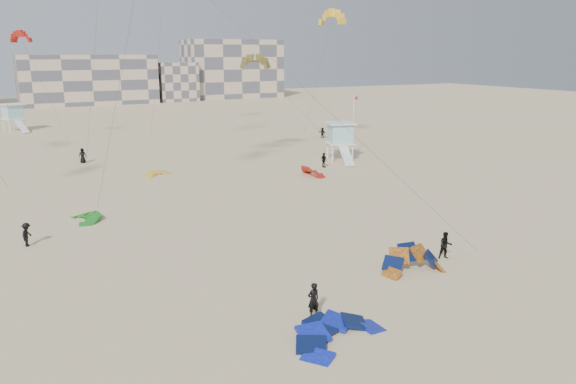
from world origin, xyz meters
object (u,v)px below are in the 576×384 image
kite_ground_blue (337,338)px  kite_ground_orange (413,271)px  lifeguard_tower_near (340,142)px  kitesurfer_main (313,300)px

kite_ground_blue → kite_ground_orange: size_ratio=1.20×
kite_ground_blue → lifeguard_tower_near: size_ratio=0.70×
kite_ground_blue → kitesurfer_main: (0.11, 2.33, 0.88)m
kite_ground_blue → kitesurfer_main: kitesurfer_main is taller
kitesurfer_main → lifeguard_tower_near: lifeguard_tower_near is taller
kite_ground_blue → lifeguard_tower_near: lifeguard_tower_near is taller
kite_ground_blue → lifeguard_tower_near: bearing=38.3°
kitesurfer_main → lifeguard_tower_near: size_ratio=0.27×
kite_ground_orange → kitesurfer_main: 8.47m
lifeguard_tower_near → kite_ground_blue: bearing=-105.4°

